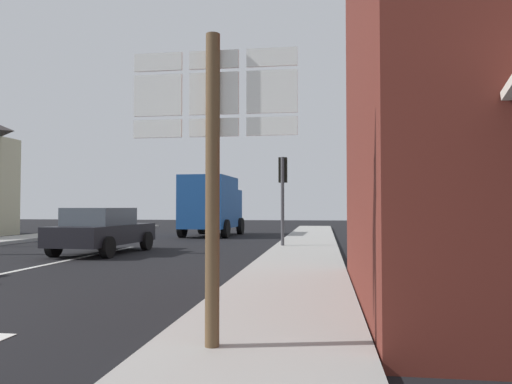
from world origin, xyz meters
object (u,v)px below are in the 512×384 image
delivery_truck (212,204)px  route_sign_post (213,155)px  traffic_light_near_right (283,181)px  sedan_far (103,230)px

delivery_truck → route_sign_post: (4.66, -19.66, 0.35)m
traffic_light_near_right → route_sign_post: bearing=-88.3°
sedan_far → route_sign_post: bearing=-59.1°
delivery_truck → route_sign_post: size_ratio=1.59×
sedan_far → delivery_truck: bearing=82.2°
sedan_far → delivery_truck: 9.78m
sedan_far → route_sign_post: size_ratio=1.34×
sedan_far → delivery_truck: size_ratio=0.85×
sedan_far → traffic_light_near_right: 6.36m
route_sign_post → delivery_truck: bearing=103.3°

